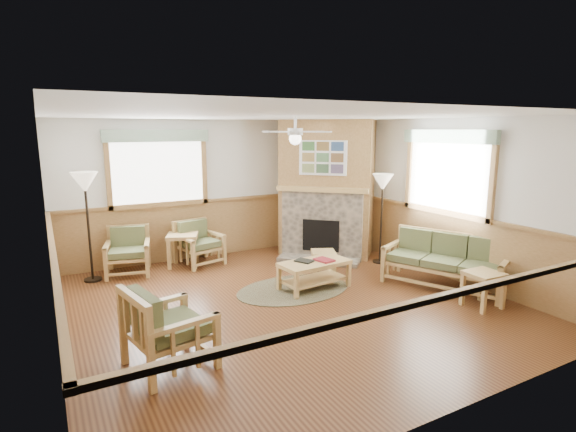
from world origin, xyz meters
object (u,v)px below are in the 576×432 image
armchair_left (169,327)px  end_table_sofa (483,290)px  armchair_back_right (199,243)px  sofa (444,261)px  footstool (323,261)px  armchair_back_left (128,251)px  end_table_chairs (183,250)px  coffee_table (314,275)px  floor_lamp_left (88,227)px  floor_lamp_right (381,219)px

armchair_left → end_table_sofa: armchair_left is taller
armchair_back_right → end_table_sofa: 4.94m
sofa → footstool: size_ratio=4.48×
armchair_back_left → end_table_chairs: (0.98, 0.00, -0.10)m
coffee_table → end_table_chairs: end_table_chairs is taller
floor_lamp_left → armchair_left: bearing=-82.6°
armchair_back_right → floor_lamp_left: bearing=168.6°
end_table_sofa → floor_lamp_right: size_ratio=0.30×
floor_lamp_left → floor_lamp_right: size_ratio=1.08×
armchair_back_right → floor_lamp_left: 1.96m
end_table_sofa → floor_lamp_left: floor_lamp_left is taller
end_table_sofa → floor_lamp_left: size_ratio=0.28×
sofa → end_table_chairs: 4.62m
armchair_back_right → end_table_sofa: (2.89, -4.00, -0.15)m
sofa → armchair_back_left: 5.38m
armchair_left → coffee_table: 2.95m
armchair_back_left → floor_lamp_right: floor_lamp_right is taller
sofa → end_table_sofa: sofa is taller
end_table_sofa → footstool: (-1.06, 2.53, -0.08)m
armchair_left → floor_lamp_left: bearing=-3.9°
coffee_table → end_table_chairs: 2.67m
floor_lamp_left → footstool: bearing=-20.8°
armchair_back_left → armchair_left: 3.51m
coffee_table → floor_lamp_left: (-3.08, 2.12, 0.70)m
coffee_table → armchair_left: bearing=-159.2°
armchair_left → end_table_sofa: size_ratio=1.72×
footstool → sofa: bearing=-53.6°
end_table_sofa → floor_lamp_right: 2.51m
end_table_chairs → floor_lamp_left: size_ratio=0.33×
coffee_table → floor_lamp_left: size_ratio=0.61×
armchair_back_right → coffee_table: armchair_back_right is taller
armchair_back_left → armchair_back_right: same height
armchair_left → footstool: (3.28, 2.00, -0.27)m
coffee_table → footstool: coffee_table is taller
footstool → armchair_back_left: bearing=154.3°
sofa → armchair_back_right: size_ratio=2.28×
armchair_left → end_table_sofa: (4.34, -0.53, -0.19)m
coffee_table → end_table_chairs: bearing=118.9°
end_table_chairs → end_table_sofa: size_ratio=1.17×
armchair_back_right → coffee_table: size_ratio=0.73×
end_table_chairs → sofa: bearing=-43.2°
coffee_table → floor_lamp_right: bearing=12.7°
end_table_chairs → footstool: end_table_chairs is taller
armchair_left → coffee_table: bearing=-75.2°
armchair_back_left → coffee_table: armchair_back_left is taller
armchair_back_left → armchair_back_right: (1.29, -0.03, -0.00)m
coffee_table → footstool: (0.64, 0.71, -0.04)m
armchair_back_right → end_table_chairs: armchair_back_right is taller
coffee_table → floor_lamp_right: floor_lamp_right is taller
armchair_back_left → floor_lamp_left: size_ratio=0.44×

